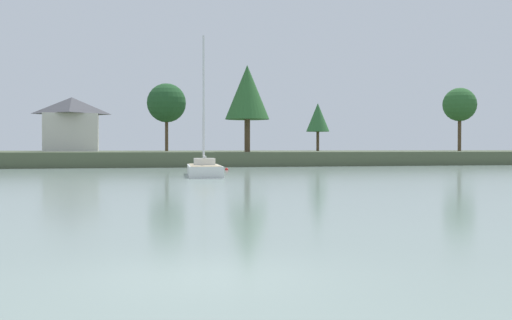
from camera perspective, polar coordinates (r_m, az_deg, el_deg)
ground_plane at (r=10.84m, az=-4.97°, el=-10.87°), size 507.51×507.51×0.00m
far_shore_bank at (r=96.30m, az=-12.59°, el=0.28°), size 228.38×50.97×1.78m
sailboat_white at (r=50.01m, az=-4.89°, el=-1.17°), size 3.60×9.38×12.19m
mooring_buoy_red at (r=62.39m, az=-2.77°, el=-0.90°), size 0.35×0.35×0.40m
shore_tree_left at (r=78.53m, az=-0.83°, el=6.33°), size 5.71×5.71×11.17m
shore_tree_inland_a at (r=109.05m, az=18.54°, el=4.92°), size 5.65×5.65×10.71m
shore_tree_inland_b at (r=103.10m, az=5.81°, el=3.97°), size 3.92×3.92×8.07m
shore_tree_far_left at (r=97.15m, az=-8.38°, el=5.30°), size 6.14×6.14×10.68m
cottage_near_water at (r=98.23m, az=-16.88°, el=3.30°), size 8.55×9.04×8.34m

